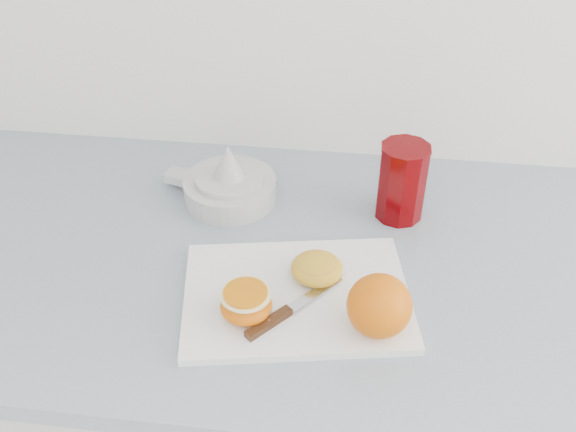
{
  "coord_description": "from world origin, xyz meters",
  "views": [
    {
      "loc": [
        0.11,
        0.96,
        1.53
      ],
      "look_at": [
        0.02,
        1.7,
        0.96
      ],
      "focal_mm": 40.0,
      "sensor_mm": 36.0,
      "label": 1
    }
  ],
  "objects_px": {
    "half_orange": "(246,304)",
    "cutting_board": "(297,296)",
    "counter": "(349,431)",
    "red_tumbler": "(402,184)",
    "citrus_juicer": "(229,184)"
  },
  "relations": [
    {
      "from": "half_orange",
      "to": "cutting_board",
      "type": "bearing_deg",
      "value": 39.46
    },
    {
      "from": "counter",
      "to": "red_tumbler",
      "type": "bearing_deg",
      "value": 67.54
    },
    {
      "from": "cutting_board",
      "to": "counter",
      "type": "bearing_deg",
      "value": 45.92
    },
    {
      "from": "cutting_board",
      "to": "citrus_juicer",
      "type": "height_order",
      "value": "citrus_juicer"
    },
    {
      "from": "red_tumbler",
      "to": "citrus_juicer",
      "type": "bearing_deg",
      "value": 178.11
    },
    {
      "from": "cutting_board",
      "to": "citrus_juicer",
      "type": "distance_m",
      "value": 0.27
    },
    {
      "from": "cutting_board",
      "to": "citrus_juicer",
      "type": "bearing_deg",
      "value": 122.02
    },
    {
      "from": "counter",
      "to": "half_orange",
      "type": "height_order",
      "value": "half_orange"
    },
    {
      "from": "cutting_board",
      "to": "half_orange",
      "type": "height_order",
      "value": "half_orange"
    },
    {
      "from": "cutting_board",
      "to": "red_tumbler",
      "type": "bearing_deg",
      "value": 56.38
    },
    {
      "from": "citrus_juicer",
      "to": "red_tumbler",
      "type": "xyz_separation_m",
      "value": [
        0.28,
        -0.01,
        0.03
      ]
    },
    {
      "from": "half_orange",
      "to": "citrus_juicer",
      "type": "relative_size",
      "value": 0.35
    },
    {
      "from": "half_orange",
      "to": "red_tumbler",
      "type": "bearing_deg",
      "value": 52.41
    },
    {
      "from": "citrus_juicer",
      "to": "cutting_board",
      "type": "bearing_deg",
      "value": -57.98
    },
    {
      "from": "half_orange",
      "to": "citrus_juicer",
      "type": "distance_m",
      "value": 0.29
    }
  ]
}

